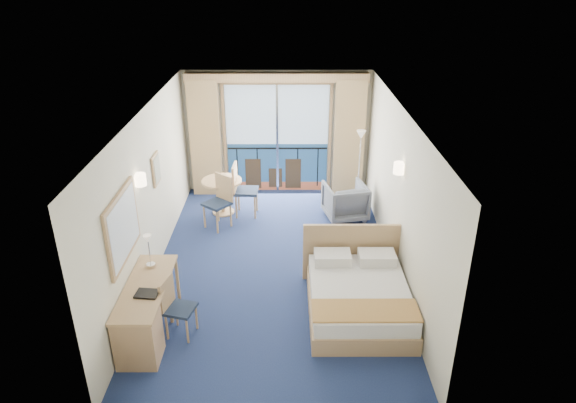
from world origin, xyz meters
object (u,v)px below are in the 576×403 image
Objects in this scene: nightstand at (378,250)px; armchair at (345,201)px; bed at (358,295)px; table_chair_a at (241,187)px; table_chair_b at (220,198)px; desk at (140,327)px; round_table at (222,188)px; floor_lamp at (360,148)px; desk_chair at (175,304)px.

nightstand is 1.85m from armchair.
bed is 1.73× the size of table_chair_a.
table_chair_b reaches higher than nightstand.
table_chair_a is at bearing 76.44° from desk.
floor_lamp is at bearing 13.62° from round_table.
desk_chair is 0.80× the size of table_chair_a.
bed is 3.63m from table_chair_b.
bed is at bearing -9.82° from table_chair_b.
table_chair_b is at bearing 80.28° from desk.
table_chair_b is (-2.85, 1.48, 0.30)m from nightstand.
desk is 4.26m from table_chair_a.
floor_lamp reaches higher than desk.
table_chair_b reaches higher than bed.
round_table is at bearing 11.45° from desk_chair.
round_table is 0.75× the size of table_chair_a.
desk is 1.50× the size of table_chair_a.
table_chair_b reaches higher than armchair.
armchair is at bearing 52.12° from desk.
bed reaches higher than desk.
table_chair_b is (0.03, -0.57, 0.03)m from round_table.
desk is at bearing -98.09° from round_table.
desk_chair is at bearing -124.43° from floor_lamp.
bed is 3.09m from armchair.
nightstand is at bearing -89.95° from floor_lamp.
floor_lamp is 1.91× the size of round_table.
bed is at bearing -54.53° from round_table.
bed is at bearing 75.11° from armchair.
bed is 2.33× the size of round_table.
floor_lamp is 5.51m from desk_chair.
floor_lamp is at bearing 82.86° from bed.
nightstand is 3.57m from desk_chair.
armchair is at bearing -112.03° from floor_lamp.
desk_chair is at bearing 40.25° from armchair.
floor_lamp is at bearing 63.76° from table_chair_b.
nightstand is 0.71× the size of armchair.
desk_chair is 1.08× the size of round_table.
floor_lamp is at bearing -70.18° from table_chair_a.
table_chair_b is at bearing -87.40° from round_table.
bed is 1.38m from nightstand.
armchair is (0.13, 3.08, 0.09)m from bed.
round_table is at bearing -18.00° from armchair.
table_chair_b is at bearing -4.96° from armchair.
desk is (-3.09, -3.97, 0.05)m from armchair.
table_chair_a is (-2.09, 0.16, 0.24)m from armchair.
bed is at bearing 16.69° from desk.
armchair is 2.50m from table_chair_b.
desk reaches higher than nightstand.
bed reaches higher than armchair.
floor_lamp is (0.50, 4.02, 0.89)m from bed.
floor_lamp is 6.06m from desk.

